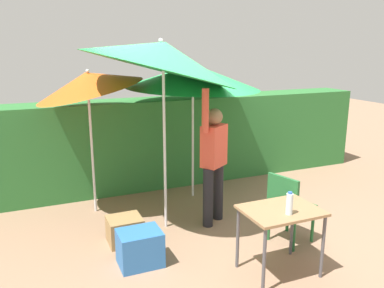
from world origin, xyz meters
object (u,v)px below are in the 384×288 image
umbrella_rainbow (88,82)px  bottle_water (289,204)px  umbrella_orange (162,56)px  chair_plastic (288,204)px  cooler_box (140,248)px  umbrella_yellow (193,76)px  crate_cardboard (125,230)px  person_vendor (214,158)px  folding_table (281,217)px

umbrella_rainbow → bottle_water: 3.15m
umbrella_orange → chair_plastic: 2.39m
cooler_box → umbrella_yellow: bearing=51.2°
umbrella_rainbow → umbrella_yellow: 1.58m
cooler_box → crate_cardboard: 0.57m
person_vendor → cooler_box: size_ratio=3.96×
umbrella_rainbow → chair_plastic: (2.03, -1.88, -1.40)m
crate_cardboard → bottle_water: bearing=-46.6°
bottle_water → chair_plastic: bearing=53.0°
umbrella_yellow → bottle_water: (-0.04, -2.57, -1.09)m
crate_cardboard → folding_table: folding_table is taller
umbrella_yellow → person_vendor: umbrella_yellow is taller
umbrella_yellow → crate_cardboard: umbrella_yellow is taller
umbrella_yellow → cooler_box: size_ratio=4.57×
umbrella_rainbow → umbrella_yellow: umbrella_rainbow is taller
umbrella_rainbow → umbrella_orange: umbrella_orange is taller
umbrella_orange → chair_plastic: (1.24, -1.05, -1.75)m
umbrella_rainbow → chair_plastic: bearing=-42.8°
umbrella_rainbow → bottle_water: size_ratio=9.22×
person_vendor → folding_table: (0.10, -1.40, -0.29)m
cooler_box → crate_cardboard: (-0.03, 0.57, -0.04)m
folding_table → bottle_water: size_ratio=3.33×
umbrella_orange → cooler_box: 2.30m
person_vendor → umbrella_yellow: bearing=82.5°
person_vendor → folding_table: bearing=-85.8°
folding_table → cooler_box: bearing=151.2°
umbrella_yellow → umbrella_rainbow: bearing=-178.6°
cooler_box → folding_table: (1.33, -0.73, 0.44)m
umbrella_orange → bottle_water: 2.34m
cooler_box → bottle_water: (1.33, -0.87, 0.65)m
umbrella_yellow → folding_table: 2.76m
umbrella_orange → umbrella_yellow: umbrella_orange is taller
person_vendor → folding_table: person_vendor is taller
umbrella_yellow → folding_table: size_ratio=2.71×
chair_plastic → bottle_water: 0.88m
person_vendor → cooler_box: person_vendor is taller
person_vendor → crate_cardboard: (-1.26, -0.10, -0.77)m
umbrella_orange → cooler_box: (-0.58, -0.83, -2.07)m
umbrella_yellow → cooler_box: (-1.37, -1.70, -1.74)m
cooler_box → bottle_water: size_ratio=1.98×
bottle_water → person_vendor: bearing=93.6°
umbrella_rainbow → crate_cardboard: bearing=-80.7°
umbrella_rainbow → cooler_box: umbrella_rainbow is taller
umbrella_orange → umbrella_rainbow: bearing=133.7°
folding_table → crate_cardboard: bearing=136.3°
folding_table → chair_plastic: bearing=46.7°
umbrella_yellow → crate_cardboard: (-1.40, -1.13, -1.78)m
cooler_box → bottle_water: 1.71m
chair_plastic → folding_table: size_ratio=1.11×
person_vendor → crate_cardboard: size_ratio=4.52×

